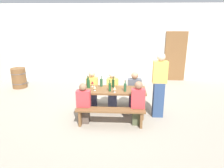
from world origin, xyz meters
TOP-DOWN VIEW (x-y plane):
  - ground_plane at (0.00, 0.00)m, footprint 24.00×24.00m
  - back_wall at (0.00, 3.77)m, footprint 14.00×0.20m
  - wooden_door at (2.50, 3.63)m, footprint 0.90×0.06m
  - tasting_table at (0.00, 0.00)m, footprint 1.82×0.71m
  - bench_near at (0.00, -0.66)m, footprint 1.72×0.30m
  - bench_far at (0.00, 0.66)m, footprint 1.72×0.30m
  - wine_bottle_0 at (-0.70, 0.23)m, footprint 0.08×0.08m
  - wine_bottle_1 at (0.35, -0.15)m, footprint 0.07×0.07m
  - wine_bottle_2 at (-0.05, -0.16)m, footprint 0.07×0.07m
  - wine_bottle_3 at (-0.32, 0.25)m, footprint 0.08×0.08m
  - wine_bottle_4 at (-0.66, 0.10)m, footprint 0.08×0.08m
  - wine_bottle_5 at (0.02, 0.18)m, footprint 0.07×0.07m
  - wine_glass_0 at (-0.45, -0.15)m, footprint 0.07×0.07m
  - wine_glass_1 at (0.73, -0.05)m, footprint 0.08×0.08m
  - wine_glass_2 at (0.08, -0.24)m, footprint 0.08×0.08m
  - wine_glass_3 at (-0.57, 0.19)m, footprint 0.07×0.07m
  - seated_guest_near_0 at (-0.69, -0.51)m, footprint 0.35×0.24m
  - seated_guest_near_1 at (0.68, -0.51)m, footprint 0.34×0.24m
  - seated_guest_far_0 at (-0.62, 0.51)m, footprint 0.33×0.24m
  - seated_guest_far_1 at (-0.01, 0.51)m, footprint 0.34×0.24m
  - seated_guest_far_2 at (0.63, 0.51)m, footprint 0.40×0.24m
  - standing_host at (1.26, -0.01)m, footprint 0.38×0.24m
  - wine_barrel at (-3.76, 2.23)m, footprint 0.57×0.57m

SIDE VIEW (x-z plane):
  - ground_plane at x=0.00m, z-range 0.00..0.00m
  - bench_near at x=0.00m, z-range 0.12..0.57m
  - bench_far at x=0.00m, z-range 0.12..0.57m
  - wine_barrel at x=-3.76m, z-range 0.00..0.78m
  - seated_guest_near_0 at x=-0.69m, z-range -0.03..1.03m
  - seated_guest_far_2 at x=0.63m, z-range -0.03..1.09m
  - seated_guest_far_1 at x=-0.01m, z-range -0.02..1.09m
  - seated_guest_near_1 at x=0.68m, z-range -0.02..1.11m
  - seated_guest_far_0 at x=-0.62m, z-range -0.02..1.13m
  - tasting_table at x=0.00m, z-range 0.28..1.03m
  - wine_glass_0 at x=-0.45m, z-range 0.78..0.93m
  - wine_glass_1 at x=0.73m, z-range 0.78..0.94m
  - wine_glass_2 at x=0.08m, z-range 0.78..0.94m
  - wine_bottle_1 at x=0.35m, z-range 0.71..1.01m
  - wine_bottle_3 at x=-0.32m, z-range 0.71..1.02m
  - standing_host at x=1.26m, z-range -0.01..1.75m
  - wine_bottle_4 at x=-0.66m, z-range 0.72..1.02m
  - wine_bottle_5 at x=0.02m, z-range 0.71..1.03m
  - wine_bottle_2 at x=-0.05m, z-range 0.71..1.03m
  - wine_bottle_0 at x=-0.70m, z-range 0.72..1.03m
  - wine_glass_3 at x=-0.57m, z-range 0.79..0.96m
  - wooden_door at x=2.50m, z-range 0.00..2.10m
  - back_wall at x=0.00m, z-range 0.00..3.20m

